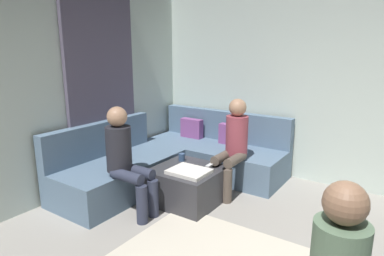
{
  "coord_description": "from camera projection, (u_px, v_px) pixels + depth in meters",
  "views": [
    {
      "loc": [
        0.6,
        -1.65,
        1.8
      ],
      "look_at": [
        -1.63,
        1.63,
        0.85
      ],
      "focal_mm": 30.98,
      "sensor_mm": 36.0,
      "label": 1
    }
  ],
  "objects": [
    {
      "name": "coffee_mug",
      "position": [
        182.0,
        157.0,
        4.18
      ],
      "size": [
        0.08,
        0.08,
        0.1
      ],
      "primitive_type": "cylinder",
      "color": "#334C72",
      "rests_on": "ottoman"
    },
    {
      "name": "sectional_couch",
      "position": [
        175.0,
        160.0,
        4.65
      ],
      "size": [
        2.1,
        2.55,
        0.87
      ],
      "color": "slate",
      "rests_on": "ground_plane"
    },
    {
      "name": "curtain_panel",
      "position": [
        102.0,
        91.0,
        4.38
      ],
      "size": [
        0.06,
        1.1,
        2.5
      ],
      "primitive_type": "cube",
      "color": "#595166",
      "rests_on": "ground_plane"
    },
    {
      "name": "ottoman",
      "position": [
        188.0,
        185.0,
        3.97
      ],
      "size": [
        0.76,
        0.76,
        0.42
      ],
      "primitive_type": "cube",
      "color": "#333338",
      "rests_on": "ground_plane"
    },
    {
      "name": "folded_blanket",
      "position": [
        189.0,
        171.0,
        3.77
      ],
      "size": [
        0.44,
        0.36,
        0.04
      ],
      "primitive_type": "cube",
      "color": "white",
      "rests_on": "ottoman"
    },
    {
      "name": "game_remote",
      "position": [
        210.0,
        165.0,
        4.0
      ],
      "size": [
        0.05,
        0.15,
        0.02
      ],
      "primitive_type": "cube",
      "color": "white",
      "rests_on": "ottoman"
    },
    {
      "name": "wall_back",
      "position": [
        359.0,
        86.0,
        4.12
      ],
      "size": [
        6.0,
        0.12,
        2.7
      ],
      "primitive_type": "cube",
      "color": "silver",
      "rests_on": "ground_plane"
    },
    {
      "name": "person_on_couch_side",
      "position": [
        125.0,
        157.0,
        3.6
      ],
      "size": [
        0.6,
        0.3,
        1.2
      ],
      "rotation": [
        0.0,
        0.0,
        -1.57
      ],
      "color": "#2D3347",
      "rests_on": "ground_plane"
    },
    {
      "name": "person_on_couch_back",
      "position": [
        233.0,
        143.0,
        4.14
      ],
      "size": [
        0.3,
        0.6,
        1.2
      ],
      "rotation": [
        0.0,
        0.0,
        3.14
      ],
      "color": "brown",
      "rests_on": "ground_plane"
    }
  ]
}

